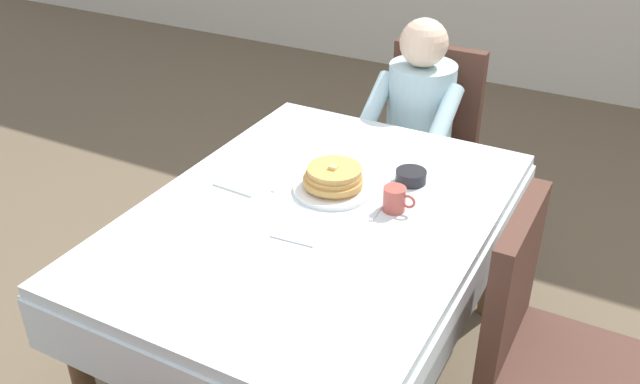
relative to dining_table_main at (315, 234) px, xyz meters
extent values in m
plane|color=brown|center=(0.00, 0.00, -0.65)|extent=(14.00, 14.00, 0.00)
cube|color=silver|center=(0.00, 0.00, 0.07)|extent=(1.10, 1.50, 0.04)
cube|color=silver|center=(0.00, 0.76, -0.04)|extent=(1.10, 0.01, 0.18)
cube|color=silver|center=(-0.56, 0.00, -0.04)|extent=(0.01, 1.50, 0.18)
cube|color=silver|center=(0.56, 0.00, -0.04)|extent=(0.01, 1.50, 0.18)
cylinder|color=brown|center=(-0.47, -0.67, -0.30)|extent=(0.07, 0.07, 0.70)
cylinder|color=brown|center=(-0.47, 0.67, -0.30)|extent=(0.07, 0.07, 0.70)
cylinder|color=brown|center=(0.47, 0.67, -0.30)|extent=(0.07, 0.07, 0.70)
cube|color=#4C2D23|center=(-0.03, 1.07, -0.23)|extent=(0.44, 0.44, 0.05)
cube|color=#4C2D23|center=(-0.03, 1.27, 0.04)|extent=(0.44, 0.06, 0.48)
cylinder|color=#2D2319|center=(0.15, 0.89, -0.45)|extent=(0.04, 0.04, 0.40)
cylinder|color=#2D2319|center=(-0.21, 0.89, -0.45)|extent=(0.04, 0.04, 0.40)
cylinder|color=#2D2319|center=(0.15, 1.25, -0.45)|extent=(0.04, 0.04, 0.40)
cylinder|color=#2D2319|center=(-0.21, 1.25, -0.45)|extent=(0.04, 0.04, 0.40)
cylinder|color=silver|center=(-0.03, 1.05, 0.03)|extent=(0.30, 0.30, 0.46)
sphere|color=beige|center=(-0.03, 1.03, 0.36)|extent=(0.21, 0.21, 0.21)
cylinder|color=silver|center=(0.13, 0.91, 0.10)|extent=(0.08, 0.29, 0.23)
cylinder|color=silver|center=(-0.19, 0.91, 0.10)|extent=(0.08, 0.29, 0.23)
cylinder|color=#383D51|center=(0.05, 0.87, -0.43)|extent=(0.10, 0.10, 0.45)
cylinder|color=#383D51|center=(-0.11, 0.87, -0.43)|extent=(0.10, 0.10, 0.45)
cube|color=#4C2D23|center=(0.87, 0.00, -0.23)|extent=(0.44, 0.44, 0.05)
cube|color=#4C2D23|center=(0.67, 0.00, 0.04)|extent=(0.06, 0.44, 0.48)
cylinder|color=#2D2319|center=(0.69, 0.18, -0.45)|extent=(0.04, 0.04, 0.40)
cylinder|color=white|center=(-0.01, 0.15, 0.10)|extent=(0.28, 0.28, 0.02)
cylinder|color=tan|center=(0.00, 0.16, 0.11)|extent=(0.18, 0.18, 0.01)
cylinder|color=tan|center=(-0.01, 0.15, 0.13)|extent=(0.21, 0.21, 0.02)
cylinder|color=tan|center=(-0.01, 0.15, 0.15)|extent=(0.20, 0.20, 0.02)
cylinder|color=tan|center=(-0.01, 0.16, 0.17)|extent=(0.19, 0.19, 0.02)
cube|color=#F4E072|center=(-0.01, 0.15, 0.18)|extent=(0.03, 0.03, 0.01)
cylinder|color=#B24C42|center=(0.23, 0.13, 0.13)|extent=(0.08, 0.08, 0.08)
torus|color=#B24C42|center=(0.28, 0.13, 0.14)|extent=(0.05, 0.01, 0.05)
cylinder|color=black|center=(0.21, 0.34, 0.11)|extent=(0.11, 0.11, 0.04)
cube|color=silver|center=(-0.20, 0.13, 0.09)|extent=(0.03, 0.18, 0.00)
cube|color=silver|center=(0.18, 0.13, 0.09)|extent=(0.03, 0.20, 0.00)
cube|color=silver|center=(0.02, -0.19, 0.09)|extent=(0.15, 0.03, 0.00)
cube|color=white|center=(-0.32, 0.04, 0.09)|extent=(0.18, 0.13, 0.01)
camera|label=1|loc=(0.94, -1.72, 1.31)|focal=38.94mm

